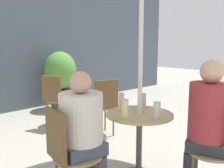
% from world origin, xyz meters
% --- Properties ---
extents(cafe_table_near, '(0.67, 0.67, 0.71)m').
position_xyz_m(cafe_table_near, '(0.04, 0.10, 0.48)').
color(cafe_table_near, '#514C47').
rests_on(cafe_table_near, ground_plane).
extents(bistro_chair_0, '(0.45, 0.43, 0.87)m').
position_xyz_m(bistro_chair_0, '(-0.74, 0.23, 0.52)').
color(bistro_chair_0, '#997F56').
rests_on(bistro_chair_0, ground_plane).
extents(bistro_chair_1, '(0.46, 0.48, 0.87)m').
position_xyz_m(bistro_chair_1, '(0.32, -0.64, 0.52)').
color(bistro_chair_1, '#997F56').
rests_on(bistro_chair_1, ground_plane).
extents(bistro_chair_2, '(0.45, 0.47, 0.87)m').
position_xyz_m(bistro_chair_2, '(0.60, 1.27, 0.52)').
color(bistro_chair_2, '#997F56').
rests_on(bistro_chair_2, ground_plane).
extents(bistro_chair_3, '(0.48, 0.46, 0.87)m').
position_xyz_m(bistro_chair_3, '(0.33, 2.15, 0.52)').
color(bistro_chair_3, '#997F56').
rests_on(bistro_chair_3, ground_plane).
extents(seated_person_0, '(0.41, 0.38, 1.17)m').
position_xyz_m(seated_person_0, '(-0.58, 0.20, 0.69)').
color(seated_person_0, '#42475B').
rests_on(seated_person_0, ground_plane).
extents(seated_person_1, '(0.41, 0.43, 1.26)m').
position_xyz_m(seated_person_1, '(0.27, -0.50, 0.74)').
color(seated_person_1, '#2D2D33').
rests_on(seated_person_1, ground_plane).
extents(beer_glass_0, '(0.06, 0.06, 0.19)m').
position_xyz_m(beer_glass_0, '(-0.01, 0.30, 0.80)').
color(beer_glass_0, silver).
rests_on(beer_glass_0, cafe_table_near).
extents(beer_glass_1, '(0.07, 0.07, 0.18)m').
position_xyz_m(beer_glass_1, '(-0.17, 0.10, 0.79)').
color(beer_glass_1, beige).
rests_on(beer_glass_1, cafe_table_near).
extents(beer_glass_2, '(0.07, 0.07, 0.15)m').
position_xyz_m(beer_glass_2, '(0.04, -0.11, 0.78)').
color(beer_glass_2, silver).
rests_on(beer_glass_2, cafe_table_near).
extents(beer_glass_3, '(0.07, 0.07, 0.16)m').
position_xyz_m(beer_glass_3, '(0.22, 0.21, 0.79)').
color(beer_glass_3, silver).
rests_on(beer_glass_3, cafe_table_near).
extents(potted_plant_1, '(0.66, 0.66, 1.21)m').
position_xyz_m(potted_plant_1, '(1.04, 3.12, 0.70)').
color(potted_plant_1, brown).
rests_on(potted_plant_1, ground_plane).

